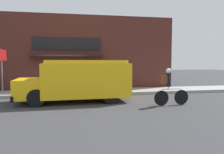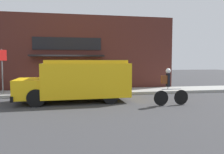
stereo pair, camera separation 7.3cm
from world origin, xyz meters
name	(u,v)px [view 2 (the right image)]	position (x,y,z in m)	size (l,w,h in m)	color
ground_plane	(61,97)	(0.00, 0.00, 0.00)	(70.00, 70.00, 0.00)	#38383A
sidewalk	(62,93)	(0.00, 1.08, 0.08)	(28.00, 2.15, 0.17)	#999993
storefront	(63,53)	(0.01, 2.31, 2.54)	(15.33, 1.13, 5.07)	#4C231E
school_bus	(79,80)	(0.92, -1.51, 1.07)	(5.45, 2.68, 2.05)	yellow
cyclist	(169,87)	(4.91, -3.23, 0.82)	(1.68, 0.23, 1.68)	black
stop_sign_post	(2,64)	(-3.25, 0.74, 1.85)	(0.45, 0.45, 2.52)	slate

